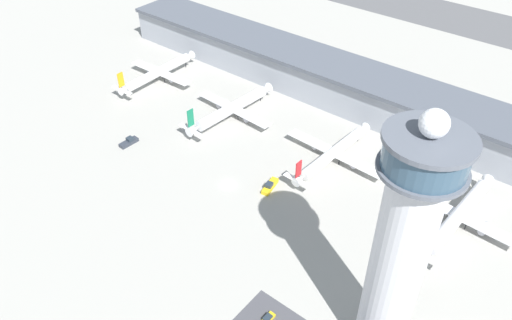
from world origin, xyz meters
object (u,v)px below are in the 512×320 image
object	(u,v)px
service_truck_baggage	(415,245)
airplane_gate_charlie	(333,153)
airplane_gate_delta	(458,216)
service_truck_catering	(129,142)
airplane_gate_alpha	(159,72)
service_truck_fuel	(270,186)
car_navy_sedan	(268,319)
airplane_gate_bravo	(232,108)
control_tower	(401,248)

from	to	relation	value
service_truck_baggage	airplane_gate_charlie	bearing A→B (deg)	154.31
airplane_gate_delta	service_truck_catering	distance (m)	115.77
airplane_gate_delta	airplane_gate_alpha	bearing A→B (deg)	178.19
airplane_gate_charlie	service_truck_catering	distance (m)	74.99
airplane_gate_charlie	service_truck_fuel	bearing A→B (deg)	-108.60
service_truck_fuel	airplane_gate_delta	bearing A→B (deg)	22.11
service_truck_fuel	car_navy_sedan	distance (m)	50.35
service_truck_fuel	service_truck_baggage	bearing A→B (deg)	7.00
service_truck_baggage	airplane_gate_alpha	bearing A→B (deg)	171.13
service_truck_baggage	car_navy_sedan	distance (m)	49.68
airplane_gate_charlie	airplane_gate_bravo	bearing A→B (deg)	-179.06
airplane_gate_bravo	service_truck_fuel	bearing A→B (deg)	-32.90
airplane_gate_alpha	airplane_gate_charlie	size ratio (longest dim) A/B	1.01
service_truck_catering	service_truck_fuel	xyz separation A→B (m)	(55.83, 13.11, 0.04)
service_truck_catering	airplane_gate_bravo	bearing A→B (deg)	64.54
airplane_gate_bravo	airplane_gate_charlie	size ratio (longest dim) A/B	1.05
control_tower	airplane_gate_delta	xyz separation A→B (m)	(-0.14, 50.23, -29.49)
control_tower	service_truck_fuel	size ratio (longest dim) A/B	7.60
airplane_gate_delta	service_truck_baggage	size ratio (longest dim) A/B	7.39
airplane_gate_bravo	service_truck_fuel	size ratio (longest dim) A/B	5.16
airplane_gate_bravo	airplane_gate_delta	size ratio (longest dim) A/B	0.99
airplane_gate_bravo	car_navy_sedan	world-z (taller)	airplane_gate_bravo
airplane_gate_delta	service_truck_baggage	bearing A→B (deg)	-109.57
airplane_gate_alpha	airplane_gate_delta	world-z (taller)	airplane_gate_delta
car_navy_sedan	service_truck_catering	bearing A→B (deg)	162.55
airplane_gate_charlie	service_truck_catering	bearing A→B (deg)	-149.17
control_tower	airplane_gate_alpha	bearing A→B (deg)	158.27
service_truck_fuel	service_truck_catering	bearing A→B (deg)	-166.79
control_tower	airplane_gate_bravo	size ratio (longest dim) A/B	1.47
service_truck_baggage	car_navy_sedan	bearing A→B (deg)	-111.68
airplane_gate_charlie	car_navy_sedan	world-z (taller)	airplane_gate_charlie
control_tower	car_navy_sedan	world-z (taller)	control_tower
airplane_gate_alpha	service_truck_fuel	distance (m)	86.54
airplane_gate_alpha	service_truck_catering	distance (m)	47.72
airplane_gate_alpha	airplane_gate_bravo	world-z (taller)	airplane_gate_bravo
service_truck_fuel	airplane_gate_alpha	bearing A→B (deg)	162.20
airplane_gate_alpha	service_truck_catering	bearing A→B (deg)	-56.17
airplane_gate_alpha	service_truck_baggage	bearing A→B (deg)	-8.87
control_tower	airplane_gate_bravo	bearing A→B (deg)	150.34
service_truck_fuel	control_tower	bearing A→B (deg)	-27.28
airplane_gate_bravo	airplane_gate_delta	xyz separation A→B (m)	(92.33, -2.43, -0.15)
airplane_gate_charlie	airplane_gate_delta	size ratio (longest dim) A/B	0.95
airplane_gate_alpha	airplane_gate_delta	distance (m)	136.81
control_tower	airplane_gate_bravo	distance (m)	110.38
airplane_gate_delta	airplane_gate_charlie	bearing A→B (deg)	176.02
control_tower	airplane_gate_charlie	bearing A→B (deg)	130.75
control_tower	airplane_gate_charlie	size ratio (longest dim) A/B	1.54
airplane_gate_charlie	service_truck_fuel	distance (m)	26.85
airplane_gate_alpha	airplane_gate_delta	size ratio (longest dim) A/B	0.95
airplane_gate_delta	airplane_gate_bravo	bearing A→B (deg)	178.50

